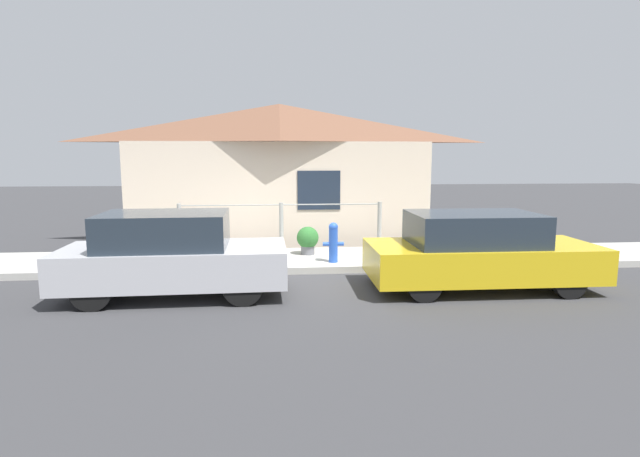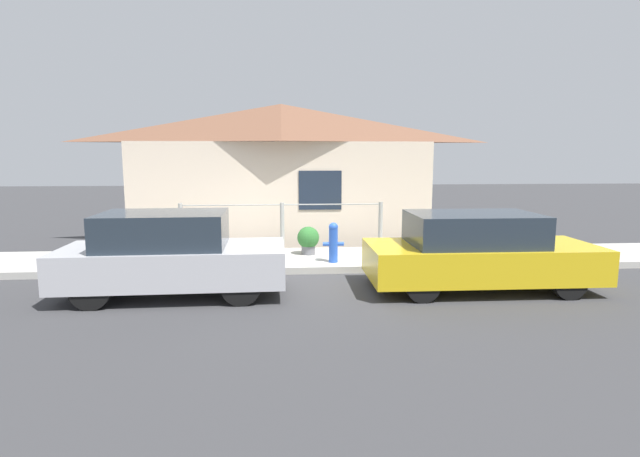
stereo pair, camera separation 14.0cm
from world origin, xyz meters
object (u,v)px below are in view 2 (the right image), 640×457
Objects in this scene: car_right at (478,252)px; fire_hydrant at (333,242)px; car_left at (171,255)px; potted_plant_near_hydrant at (308,239)px.

car_right is 3.04m from fire_hydrant.
fire_hydrant is at bearing 143.84° from car_right.
car_left is at bearing -179.56° from car_right.
car_left reaches higher than fire_hydrant.
potted_plant_near_hydrant is (-0.49, 0.90, -0.10)m from fire_hydrant.
car_left is 3.50m from fire_hydrant.
potted_plant_near_hydrant is (2.50, 2.71, -0.22)m from car_left.
fire_hydrant is (-2.44, 1.81, -0.09)m from car_right.
car_right is at bearing -1.20° from car_left.
car_left is 5.94× the size of potted_plant_near_hydrant.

